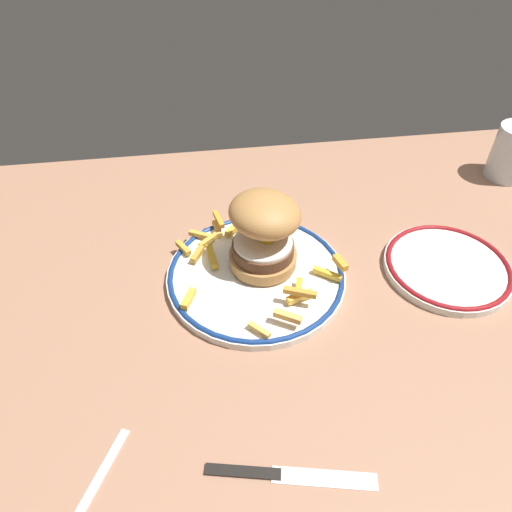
# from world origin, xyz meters

# --- Properties ---
(ground_plane) EXTENTS (1.34, 0.81, 0.04)m
(ground_plane) POSITION_xyz_m (0.00, 0.00, -0.02)
(ground_plane) COLOR #9B6D54
(dinner_plate) EXTENTS (0.26, 0.26, 0.02)m
(dinner_plate) POSITION_xyz_m (-0.04, 0.02, 0.01)
(dinner_plate) COLOR white
(dinner_plate) RESTS_ON ground_plane
(burger) EXTENTS (0.12, 0.12, 0.12)m
(burger) POSITION_xyz_m (-0.02, 0.05, 0.07)
(burger) COLOR #B17C43
(burger) RESTS_ON dinner_plate
(fries_pile) EXTENTS (0.24, 0.25, 0.03)m
(fries_pile) POSITION_xyz_m (-0.04, 0.04, 0.03)
(fries_pile) COLOR gold
(fries_pile) RESTS_ON dinner_plate
(water_glass) EXTENTS (0.08, 0.08, 0.10)m
(water_glass) POSITION_xyz_m (0.48, 0.23, 0.04)
(water_glass) COLOR silver
(water_glass) RESTS_ON ground_plane
(side_plate) EXTENTS (0.19, 0.19, 0.02)m
(side_plate) POSITION_xyz_m (0.25, 0.00, 0.01)
(side_plate) COLOR white
(side_plate) RESTS_ON ground_plane
(fork) EXTENTS (0.08, 0.14, 0.00)m
(fork) POSITION_xyz_m (-0.25, -0.26, 0.00)
(fork) COLOR silver
(fork) RESTS_ON ground_plane
(knife) EXTENTS (0.18, 0.05, 0.01)m
(knife) POSITION_xyz_m (-0.06, -0.26, 0.00)
(knife) COLOR black
(knife) RESTS_ON ground_plane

